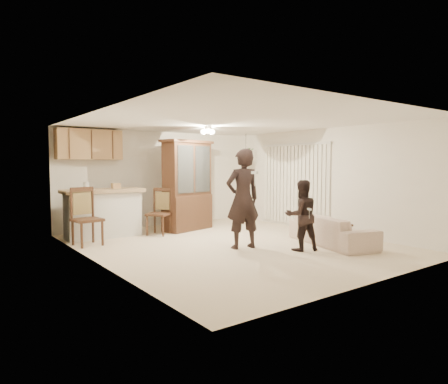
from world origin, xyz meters
TOP-DOWN VIEW (x-y plane):
  - floor at (0.00, 0.00)m, footprint 6.50×6.50m
  - ceiling at (0.00, 0.00)m, footprint 5.50×6.50m
  - wall_back at (0.00, 3.25)m, footprint 5.50×0.02m
  - wall_front at (0.00, -3.25)m, footprint 5.50×0.02m
  - wall_left at (-2.75, 0.00)m, footprint 0.02×6.50m
  - wall_right at (2.75, 0.00)m, footprint 0.02×6.50m
  - breakfast_bar at (-1.85, 2.35)m, footprint 1.60×0.55m
  - bar_top at (-1.85, 2.35)m, footprint 1.75×0.70m
  - upper_cabinets at (-1.90, 3.07)m, footprint 1.50×0.34m
  - vertical_blinds at (2.71, 0.90)m, footprint 0.06×2.30m
  - ceiling_fixture at (0.20, 1.20)m, footprint 0.36×0.36m
  - hanging_plant at (2.30, 2.40)m, footprint 0.43×0.37m
  - plant_cord at (2.30, 2.40)m, footprint 0.01×0.01m
  - sofa at (1.64, -1.18)m, footprint 1.19×2.00m
  - adult at (-0.06, -0.39)m, footprint 0.72×0.54m
  - child at (0.71, -1.20)m, footprint 0.79×0.71m
  - china_hutch at (0.21, 2.14)m, footprint 1.50×0.90m
  - side_table at (1.42, -1.48)m, footprint 0.59×0.59m
  - chair_bar at (-2.42, 1.67)m, footprint 0.58×0.58m
  - chair_hutch_left at (-0.69, 1.94)m, footprint 0.67×0.67m
  - chair_hutch_right at (0.49, 2.73)m, footprint 0.44×0.44m
  - controller_adult at (-0.14, -0.84)m, footprint 0.08×0.17m
  - controller_child at (0.60, -1.50)m, footprint 0.07×0.12m

SIDE VIEW (x-z plane):
  - floor at x=0.00m, z-range 0.00..0.00m
  - side_table at x=1.42m, z-range -0.02..0.53m
  - chair_hutch_right at x=0.49m, z-range -0.21..0.74m
  - chair_hutch_left at x=-0.69m, z-range -0.24..0.85m
  - chair_bar at x=-2.42m, z-range -0.26..0.92m
  - sofa at x=1.64m, z-range 0.00..0.73m
  - breakfast_bar at x=-1.85m, z-range 0.00..1.00m
  - child at x=0.71m, z-range 0.00..1.35m
  - controller_child at x=0.60m, z-range 0.80..0.84m
  - adult at x=-0.06m, z-range 0.00..1.80m
  - bar_top at x=-1.85m, z-range 1.01..1.09m
  - china_hutch at x=0.21m, z-range -0.01..2.21m
  - vertical_blinds at x=2.71m, z-range 0.05..2.15m
  - wall_back at x=0.00m, z-range 0.00..2.50m
  - wall_front at x=0.00m, z-range 0.00..2.50m
  - wall_left at x=-2.75m, z-range 0.00..2.50m
  - wall_right at x=2.75m, z-range 0.00..2.50m
  - controller_adult at x=-0.14m, z-range 1.46..1.51m
  - hanging_plant at x=2.30m, z-range 1.61..2.09m
  - upper_cabinets at x=-1.90m, z-range 1.75..2.45m
  - plant_cord at x=2.30m, z-range 1.85..2.50m
  - ceiling_fixture at x=0.20m, z-range 2.30..2.50m
  - ceiling at x=0.00m, z-range 2.49..2.51m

